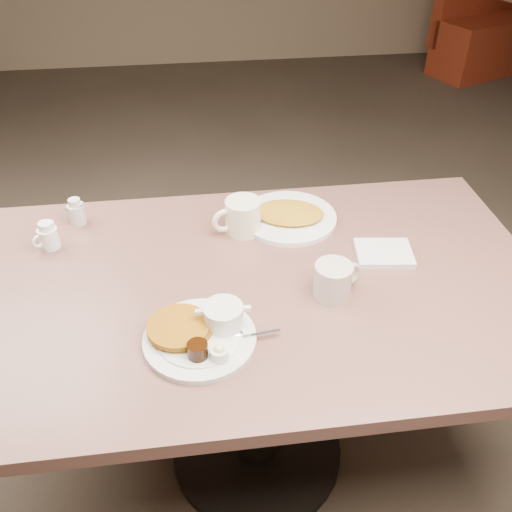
{
  "coord_description": "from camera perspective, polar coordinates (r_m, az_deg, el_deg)",
  "views": [
    {
      "loc": [
        -0.14,
        -1.07,
        1.67
      ],
      "look_at": [
        0.0,
        0.02,
        0.82
      ],
      "focal_mm": 38.87,
      "sensor_mm": 36.0,
      "label": 1
    }
  ],
  "objects": [
    {
      "name": "room",
      "position": [
        1.11,
        0.14,
        23.66
      ],
      "size": [
        7.04,
        8.04,
        2.84
      ],
      "color": "#4C3F33",
      "rests_on": "ground"
    },
    {
      "name": "diner_table",
      "position": [
        1.53,
        0.1,
        -7.57
      ],
      "size": [
        1.5,
        0.9,
        0.75
      ],
      "color": "#84564C",
      "rests_on": "ground"
    },
    {
      "name": "main_plate",
      "position": [
        1.27,
        -5.63,
        -7.74
      ],
      "size": [
        0.31,
        0.26,
        0.07
      ],
      "color": "silver",
      "rests_on": "diner_table"
    },
    {
      "name": "coffee_mug_near",
      "position": [
        1.37,
        8.03,
        -2.43
      ],
      "size": [
        0.14,
        0.12,
        0.09
      ],
      "color": "beige",
      "rests_on": "diner_table"
    },
    {
      "name": "napkin",
      "position": [
        1.54,
        13.02,
        0.26
      ],
      "size": [
        0.16,
        0.14,
        0.02
      ],
      "color": "silver",
      "rests_on": "diner_table"
    },
    {
      "name": "coffee_mug_far",
      "position": [
        1.57,
        -1.48,
        4.08
      ],
      "size": [
        0.16,
        0.13,
        0.1
      ],
      "color": "white",
      "rests_on": "diner_table"
    },
    {
      "name": "creamer_left",
      "position": [
        1.62,
        -20.62,
        1.92
      ],
      "size": [
        0.07,
        0.07,
        0.08
      ],
      "color": "white",
      "rests_on": "diner_table"
    },
    {
      "name": "creamer_right",
      "position": [
        1.7,
        -18.0,
        4.32
      ],
      "size": [
        0.07,
        0.05,
        0.08
      ],
      "color": "silver",
      "rests_on": "diner_table"
    },
    {
      "name": "hash_plate",
      "position": [
        1.65,
        3.41,
        4.14
      ],
      "size": [
        0.34,
        0.34,
        0.04
      ],
      "color": "white",
      "rests_on": "diner_table"
    },
    {
      "name": "booth_back_right",
      "position": [
        5.4,
        23.96,
        21.21
      ],
      "size": [
        1.5,
        1.61,
        1.12
      ],
      "color": "maroon",
      "rests_on": "ground"
    }
  ]
}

